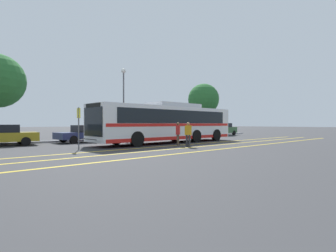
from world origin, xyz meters
name	(u,v)px	position (x,y,z in m)	size (l,w,h in m)	color
ground_plane	(163,143)	(0.00, 0.00, 0.00)	(220.00, 220.00, 0.00)	#38383A
lane_strip_0	(189,144)	(0.27, -2.46, 0.00)	(0.20, 32.62, 0.01)	gold
lane_strip_1	(207,146)	(0.27, -4.18, 0.00)	(0.20, 32.62, 0.01)	gold
lane_strip_2	(232,148)	(0.27, -6.11, 0.00)	(0.20, 32.62, 0.01)	gold
curb_strip	(124,138)	(0.27, 6.01, 0.07)	(40.62, 0.36, 0.15)	#99999E
transit_bus	(168,122)	(0.29, -0.26, 1.59)	(12.99, 2.97, 3.09)	silver
parked_car_0	(1,135)	(-9.99, 4.96, 0.72)	(4.54, 2.31, 1.43)	olive
parked_car_1	(85,134)	(-4.24, 4.68, 0.69)	(4.49, 2.15, 1.37)	navy
parked_car_2	(150,132)	(2.61, 4.97, 0.71)	(4.97, 2.03, 1.36)	black
parked_car_3	(189,131)	(8.31, 5.07, 0.70)	(4.68, 2.21, 1.40)	silver
parked_car_4	(223,129)	(14.23, 4.69, 0.78)	(4.35, 2.01, 1.55)	#335B33
pedestrian_0	(188,133)	(-1.21, -3.84, 0.89)	(0.43, 0.47, 1.59)	#2D2D33
pedestrian_1	(178,133)	(-1.18, -2.87, 0.89)	(0.47, 0.43, 1.58)	brown
bus_stop_sign	(79,123)	(-7.22, -1.03, 1.53)	(0.07, 0.40, 2.42)	#59595E
street_lamp	(124,90)	(0.54, 6.52, 4.80)	(0.48, 0.48, 6.87)	#59595E
tree_0	(204,99)	(15.07, 8.66, 4.92)	(4.35, 4.35, 7.11)	#513823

